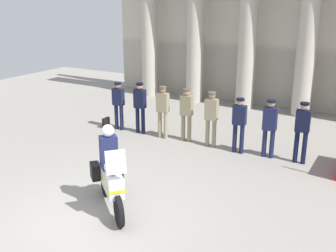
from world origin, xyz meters
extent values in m
plane|color=gray|center=(0.00, 0.00, 0.00)|extent=(28.00, 28.00, 0.00)
cube|color=#A49F91|center=(0.93, 11.07, 3.18)|extent=(15.71, 0.30, 6.36)
cylinder|color=#B2AD9E|center=(-4.84, 10.10, 2.58)|extent=(0.73, 0.73, 5.16)
cylinder|color=#B2AD9E|center=(-2.53, 10.10, 2.58)|extent=(0.73, 0.73, 5.16)
cylinder|color=#B2AD9E|center=(-0.22, 10.10, 2.58)|extent=(0.73, 0.73, 5.16)
cylinder|color=#B2AD9E|center=(2.09, 10.10, 2.58)|extent=(0.73, 0.73, 5.16)
cylinder|color=#141938|center=(-3.09, 5.13, 0.44)|extent=(0.13, 0.13, 0.88)
cylinder|color=#141938|center=(-2.87, 5.13, 0.44)|extent=(0.13, 0.13, 0.88)
cube|color=#141938|center=(-2.98, 5.13, 1.16)|extent=(0.39, 0.24, 0.57)
sphere|color=#997056|center=(-2.98, 5.13, 1.55)|extent=(0.21, 0.21, 0.21)
cylinder|color=black|center=(-2.98, 5.13, 1.63)|extent=(0.24, 0.24, 0.06)
cylinder|color=black|center=(-2.22, 5.15, 0.45)|extent=(0.13, 0.13, 0.90)
cylinder|color=black|center=(-2.00, 5.15, 0.45)|extent=(0.13, 0.13, 0.90)
cube|color=black|center=(-2.11, 5.15, 1.20)|extent=(0.39, 0.24, 0.62)
sphere|color=tan|center=(-2.11, 5.15, 1.62)|extent=(0.21, 0.21, 0.21)
cylinder|color=black|center=(-2.11, 5.15, 1.70)|extent=(0.24, 0.24, 0.06)
cylinder|color=gray|center=(-1.32, 5.12, 0.44)|extent=(0.13, 0.13, 0.89)
cylinder|color=gray|center=(-1.10, 5.12, 0.44)|extent=(0.13, 0.13, 0.89)
cube|color=gray|center=(-1.21, 5.12, 1.20)|extent=(0.39, 0.24, 0.62)
sphere|color=#997056|center=(-1.21, 5.12, 1.61)|extent=(0.21, 0.21, 0.21)
cylinder|color=brown|center=(-1.21, 5.12, 1.69)|extent=(0.24, 0.24, 0.06)
cylinder|color=#847A5B|center=(-0.52, 5.24, 0.43)|extent=(0.13, 0.13, 0.86)
cylinder|color=#847A5B|center=(-0.30, 5.24, 0.43)|extent=(0.13, 0.13, 0.86)
cube|color=#847A5B|center=(-0.41, 5.24, 1.18)|extent=(0.39, 0.24, 0.64)
sphere|color=tan|center=(-0.41, 5.24, 1.60)|extent=(0.21, 0.21, 0.21)
cylinder|color=#4F4937|center=(-0.41, 5.24, 1.68)|extent=(0.24, 0.24, 0.06)
cylinder|color=gray|center=(0.36, 5.18, 0.43)|extent=(0.13, 0.13, 0.86)
cylinder|color=gray|center=(0.58, 5.18, 0.43)|extent=(0.13, 0.13, 0.86)
cube|color=gray|center=(0.47, 5.18, 1.18)|extent=(0.39, 0.24, 0.64)
sphere|color=#997056|center=(0.47, 5.18, 1.61)|extent=(0.21, 0.21, 0.21)
cylinder|color=brown|center=(0.47, 5.18, 1.69)|extent=(0.24, 0.24, 0.06)
cylinder|color=#141938|center=(1.28, 5.09, 0.44)|extent=(0.13, 0.13, 0.88)
cylinder|color=#141938|center=(1.50, 5.09, 0.44)|extent=(0.13, 0.13, 0.88)
cube|color=#141938|center=(1.39, 5.09, 1.16)|extent=(0.39, 0.24, 0.57)
sphere|color=tan|center=(1.39, 5.09, 1.55)|extent=(0.21, 0.21, 0.21)
cylinder|color=black|center=(1.39, 5.09, 1.63)|extent=(0.24, 0.24, 0.06)
cylinder|color=#191E42|center=(2.15, 5.18, 0.41)|extent=(0.13, 0.13, 0.83)
cylinder|color=#191E42|center=(2.37, 5.18, 0.41)|extent=(0.13, 0.13, 0.83)
cube|color=#191E42|center=(2.26, 5.18, 1.16)|extent=(0.39, 0.24, 0.66)
sphere|color=#997056|center=(2.26, 5.18, 1.59)|extent=(0.21, 0.21, 0.21)
cylinder|color=black|center=(2.26, 5.18, 1.67)|extent=(0.24, 0.24, 0.06)
cylinder|color=black|center=(3.04, 5.20, 0.46)|extent=(0.13, 0.13, 0.92)
cylinder|color=black|center=(3.26, 5.20, 0.46)|extent=(0.13, 0.13, 0.92)
cube|color=black|center=(3.15, 5.20, 1.22)|extent=(0.39, 0.24, 0.60)
sphere|color=tan|center=(3.15, 5.20, 1.63)|extent=(0.21, 0.21, 0.21)
cylinder|color=black|center=(3.15, 5.20, 1.71)|extent=(0.24, 0.24, 0.06)
cylinder|color=black|center=(0.75, 0.07, 0.32)|extent=(0.55, 0.50, 0.64)
cylinder|color=black|center=(-0.34, 1.02, 0.32)|extent=(0.57, 0.53, 0.64)
cube|color=silver|center=(0.21, 0.54, 0.72)|extent=(1.14, 1.06, 0.44)
ellipsoid|color=silver|center=(0.32, 0.45, 1.04)|extent=(0.60, 0.58, 0.26)
cube|color=yellow|center=(0.21, 0.54, 0.70)|extent=(1.16, 1.08, 0.06)
cube|color=silver|center=(0.66, 0.15, 1.34)|extent=(0.38, 0.40, 0.47)
cube|color=black|center=(0.00, 1.07, 0.72)|extent=(0.39, 0.37, 0.36)
cube|color=black|center=(-0.34, 0.68, 0.72)|extent=(0.39, 0.37, 0.36)
cube|color=#191E42|center=(0.12, 0.62, 1.01)|extent=(0.52, 0.52, 0.14)
cube|color=#191E42|center=(0.12, 0.62, 1.36)|extent=(0.43, 0.44, 0.56)
sphere|color=silver|center=(0.13, 0.61, 1.77)|extent=(0.26, 0.26, 0.26)
cube|color=black|center=(-3.51, 5.06, 0.18)|extent=(0.10, 0.32, 0.36)
camera|label=1|loc=(5.20, -5.71, 4.44)|focal=43.40mm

